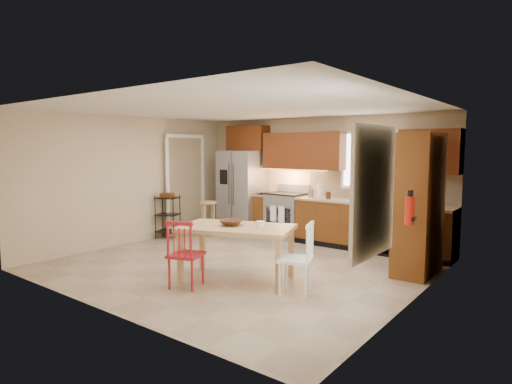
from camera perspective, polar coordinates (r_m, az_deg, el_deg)
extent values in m
plane|color=tan|center=(7.04, -2.07, -9.61)|extent=(5.50, 5.50, 0.00)
cube|color=silver|center=(6.81, -2.15, 11.09)|extent=(5.50, 5.00, 0.02)
cube|color=#CCB793|center=(8.88, 8.23, 1.75)|extent=(5.50, 0.02, 2.50)
cube|color=#CCB793|center=(5.15, -20.12, -1.52)|extent=(5.50, 0.02, 2.50)
cube|color=#CCB793|center=(8.82, -16.02, 1.56)|extent=(0.02, 5.00, 2.50)
cube|color=#CCB793|center=(5.50, 20.56, -1.09)|extent=(0.02, 5.00, 2.50)
cube|color=gray|center=(9.56, -1.84, 0.06)|extent=(0.92, 0.75, 1.82)
cube|color=gray|center=(8.99, 4.11, -3.22)|extent=(0.76, 0.63, 0.92)
cube|color=brown|center=(9.31, 1.33, -2.95)|extent=(0.30, 0.60, 0.90)
cube|color=brown|center=(8.15, 15.06, -4.43)|extent=(2.92, 0.60, 0.90)
cube|color=black|center=(7.69, 18.10, -5.13)|extent=(0.60, 0.02, 0.78)
cube|color=beige|center=(8.32, 15.94, 0.79)|extent=(2.92, 0.03, 0.55)
cube|color=#622C10|center=(9.67, -1.10, 7.19)|extent=(1.00, 0.35, 0.55)
cube|color=#622C10|center=(8.83, 6.31, 5.49)|extent=(1.80, 0.35, 0.75)
cube|color=#622C10|center=(7.83, 22.21, 5.04)|extent=(1.00, 0.35, 0.75)
cube|color=white|center=(8.36, 14.81, 4.11)|extent=(1.12, 0.04, 1.12)
cube|color=gray|center=(8.16, 13.90, -1.47)|extent=(0.62, 0.46, 0.16)
cube|color=#FFBF66|center=(8.98, 4.56, 2.99)|extent=(1.60, 0.30, 0.01)
imported|color=#B6190C|center=(7.91, 16.16, -0.77)|extent=(0.09, 0.09, 0.19)
cylinder|color=white|center=(8.47, 8.53, 0.12)|extent=(0.12, 0.12, 0.28)
cylinder|color=gray|center=(8.58, 7.35, -0.13)|extent=(0.11, 0.11, 0.18)
cylinder|color=#512D15|center=(8.36, 9.62, -0.45)|extent=(0.10, 0.10, 0.14)
cube|color=brown|center=(6.75, 20.89, -1.58)|extent=(0.50, 0.95, 2.10)
cylinder|color=#B6190C|center=(5.69, 19.80, -2.36)|extent=(0.12, 0.12, 0.36)
cube|color=white|center=(4.42, 15.42, 0.06)|extent=(0.04, 1.02, 1.32)
cube|color=#8C7A59|center=(9.61, -9.46, 0.85)|extent=(0.04, 0.95, 2.10)
imported|color=#512D15|center=(6.13, -3.30, -4.51)|extent=(0.41, 0.41, 0.08)
cylinder|color=white|center=(5.93, 0.57, -4.57)|extent=(0.15, 0.15, 0.14)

